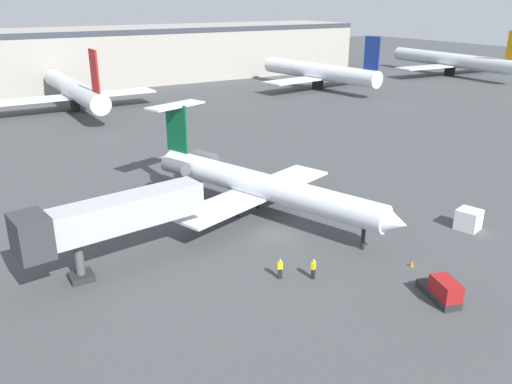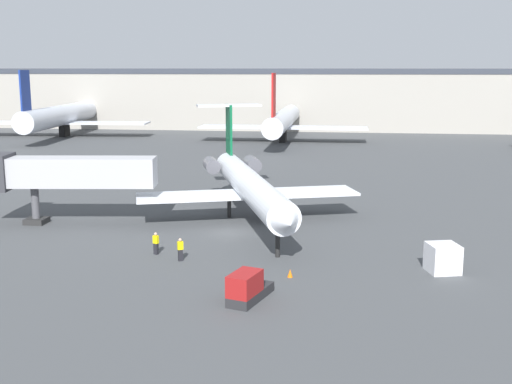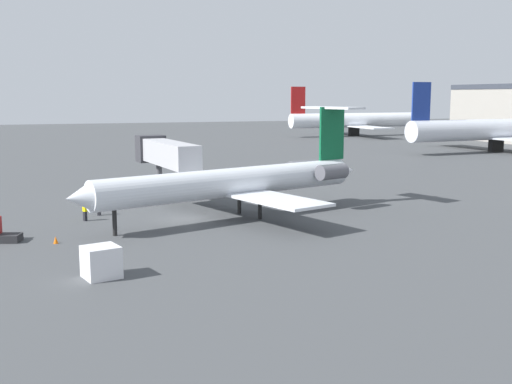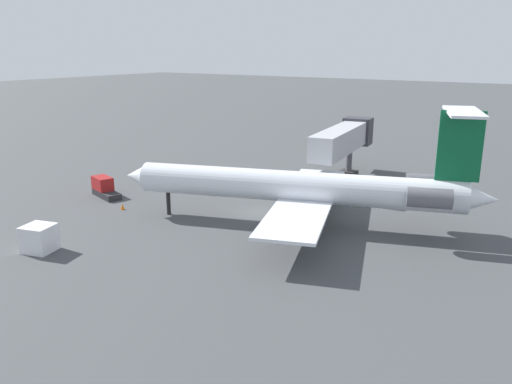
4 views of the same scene
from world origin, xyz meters
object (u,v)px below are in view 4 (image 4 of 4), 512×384
at_px(jet_bridge, 345,139).
at_px(baggage_tug_lead, 104,188).
at_px(ground_crew_marshaller, 201,185).
at_px(regional_jet, 307,186).
at_px(ground_crew_loader, 225,183).
at_px(traffic_cone_near, 122,207).
at_px(cargo_container_uld, 39,238).

distance_m(jet_bridge, baggage_tug_lead, 26.36).
xyz_separation_m(ground_crew_marshaller, baggage_tug_lead, (6.04, -7.55, -0.02)).
relative_size(regional_jet, ground_crew_marshaller, 17.75).
bearing_deg(baggage_tug_lead, regional_jet, 98.32).
bearing_deg(baggage_tug_lead, ground_crew_loader, 132.78).
distance_m(ground_crew_marshaller, traffic_cone_near, 8.64).
relative_size(regional_jet, cargo_container_uld, 11.96).
height_order(cargo_container_uld, traffic_cone_near, cargo_container_uld).
bearing_deg(regional_jet, baggage_tug_lead, -81.68).
height_order(ground_crew_loader, traffic_cone_near, ground_crew_loader).
distance_m(regional_jet, traffic_cone_near, 17.43).
height_order(regional_jet, baggage_tug_lead, regional_jet).
relative_size(ground_crew_marshaller, cargo_container_uld, 0.67).
bearing_deg(ground_crew_marshaller, baggage_tug_lead, -51.37).
bearing_deg(regional_jet, cargo_container_uld, -41.55).
xyz_separation_m(ground_crew_loader, cargo_container_uld, (20.72, -1.51, 0.13)).
bearing_deg(ground_crew_loader, baggage_tug_lead, -47.22).
xyz_separation_m(baggage_tug_lead, cargo_container_uld, (12.45, 7.43, 0.15)).
relative_size(regional_jet, ground_crew_loader, 17.75).
relative_size(baggage_tug_lead, traffic_cone_near, 7.70).
relative_size(jet_bridge, ground_crew_loader, 9.18).
height_order(ground_crew_loader, cargo_container_uld, cargo_container_uld).
relative_size(ground_crew_marshaller, ground_crew_loader, 1.00).
xyz_separation_m(ground_crew_marshaller, cargo_container_uld, (18.48, -0.12, 0.13)).
height_order(regional_jet, ground_crew_marshaller, regional_jet).
xyz_separation_m(ground_crew_loader, baggage_tug_lead, (8.28, -8.95, -0.02)).
bearing_deg(jet_bridge, ground_crew_loader, -36.25).
height_order(jet_bridge, traffic_cone_near, jet_bridge).
bearing_deg(regional_jet, ground_crew_marshaller, -102.12).
bearing_deg(regional_jet, ground_crew_loader, -112.86).
bearing_deg(cargo_container_uld, regional_jet, 138.45).
distance_m(jet_bridge, ground_crew_marshaller, 17.07).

